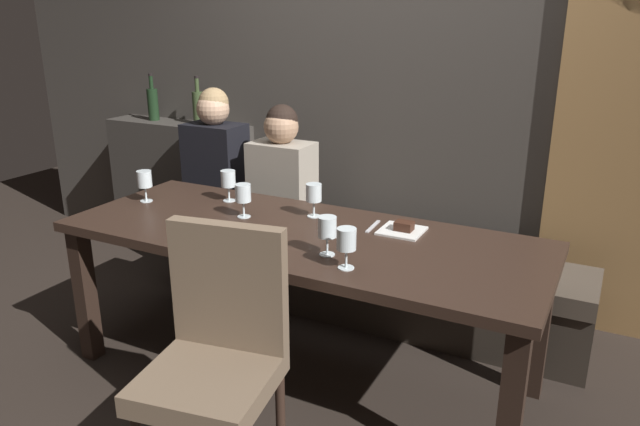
% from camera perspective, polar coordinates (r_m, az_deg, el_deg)
% --- Properties ---
extents(ground, '(9.00, 9.00, 0.00)m').
position_cam_1_polar(ground, '(3.04, -1.80, -14.99)').
color(ground, black).
extents(back_wall_tiled, '(6.00, 0.12, 3.00)m').
position_cam_1_polar(back_wall_tiled, '(3.65, 7.62, 15.59)').
color(back_wall_tiled, '#423D38').
rests_on(back_wall_tiled, ground).
extents(back_counter, '(1.10, 0.28, 0.95)m').
position_cam_1_polar(back_counter, '(4.45, -12.93, 2.37)').
color(back_counter, '#38342F').
rests_on(back_counter, ground).
extents(dining_table, '(2.20, 0.84, 0.74)m').
position_cam_1_polar(dining_table, '(2.73, -1.94, -3.52)').
color(dining_table, black).
rests_on(dining_table, ground).
extents(banquette_bench, '(2.50, 0.44, 0.45)m').
position_cam_1_polar(banquette_bench, '(3.48, 3.78, -6.13)').
color(banquette_bench, '#312A23').
rests_on(banquette_bench, ground).
extents(chair_near_side, '(0.51, 0.51, 0.98)m').
position_cam_1_polar(chair_near_side, '(2.20, -9.77, -12.32)').
color(chair_near_side, '#302119').
rests_on(chair_near_side, ground).
extents(diner_redhead, '(0.36, 0.24, 0.80)m').
position_cam_1_polar(diner_redhead, '(3.79, -9.91, 5.31)').
color(diner_redhead, black).
rests_on(diner_redhead, banquette_bench).
extents(diner_bearded, '(0.36, 0.24, 0.74)m').
position_cam_1_polar(diner_bearded, '(3.51, -3.63, 3.98)').
color(diner_bearded, '#9E9384').
rests_on(diner_bearded, banquette_bench).
extents(wine_bottle_dark_red, '(0.08, 0.08, 0.33)m').
position_cam_1_polar(wine_bottle_dark_red, '(4.46, -15.63, 10.05)').
color(wine_bottle_dark_red, black).
rests_on(wine_bottle_dark_red, back_counter).
extents(wine_bottle_pale_label, '(0.08, 0.08, 0.33)m').
position_cam_1_polar(wine_bottle_pale_label, '(4.23, -11.52, 9.91)').
color(wine_bottle_pale_label, '#384728').
rests_on(wine_bottle_pale_label, back_counter).
extents(wine_glass_center_back, '(0.08, 0.08, 0.16)m').
position_cam_1_polar(wine_glass_center_back, '(2.86, -0.60, 1.87)').
color(wine_glass_center_back, silver).
rests_on(wine_glass_center_back, dining_table).
extents(wine_glass_end_right, '(0.08, 0.08, 0.16)m').
position_cam_1_polar(wine_glass_end_right, '(2.41, 0.69, -1.44)').
color(wine_glass_end_right, silver).
rests_on(wine_glass_end_right, dining_table).
extents(wine_glass_near_left, '(0.08, 0.08, 0.16)m').
position_cam_1_polar(wine_glass_near_left, '(2.88, -7.34, 1.82)').
color(wine_glass_near_left, silver).
rests_on(wine_glass_near_left, dining_table).
extents(wine_glass_far_left, '(0.08, 0.08, 0.16)m').
position_cam_1_polar(wine_glass_far_left, '(2.28, 2.53, -2.69)').
color(wine_glass_far_left, silver).
rests_on(wine_glass_far_left, dining_table).
extents(wine_glass_end_left, '(0.08, 0.08, 0.16)m').
position_cam_1_polar(wine_glass_end_left, '(3.14, -8.74, 3.17)').
color(wine_glass_end_left, silver).
rests_on(wine_glass_end_left, dining_table).
extents(wine_glass_near_right, '(0.08, 0.08, 0.16)m').
position_cam_1_polar(wine_glass_near_right, '(3.23, -16.38, 2.98)').
color(wine_glass_near_right, silver).
rests_on(wine_glass_near_right, dining_table).
extents(espresso_cup, '(0.12, 0.12, 0.06)m').
position_cam_1_polar(espresso_cup, '(2.64, -10.83, -1.99)').
color(espresso_cup, white).
rests_on(espresso_cup, dining_table).
extents(dessert_plate, '(0.19, 0.19, 0.05)m').
position_cam_1_polar(dessert_plate, '(2.72, 7.87, -1.52)').
color(dessert_plate, white).
rests_on(dessert_plate, dining_table).
extents(fork_on_table, '(0.03, 0.17, 0.01)m').
position_cam_1_polar(fork_on_table, '(2.77, 5.06, -1.28)').
color(fork_on_table, silver).
rests_on(fork_on_table, dining_table).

